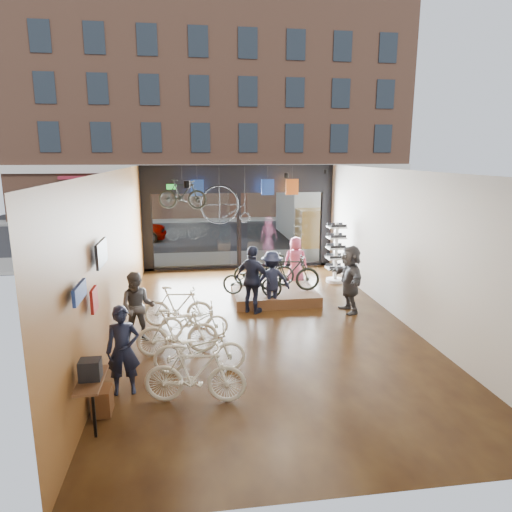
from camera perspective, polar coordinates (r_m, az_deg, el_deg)
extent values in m
cube|color=black|center=(11.58, 1.08, -8.60)|extent=(7.00, 12.00, 0.04)
cube|color=black|center=(10.81, 1.16, 10.75)|extent=(7.00, 12.00, 0.04)
cube|color=brown|center=(11.04, -17.23, 0.17)|extent=(0.04, 12.00, 3.80)
cube|color=beige|center=(12.10, 17.81, 1.18)|extent=(0.04, 12.00, 3.80)
cube|color=beige|center=(5.45, 11.60, -12.21)|extent=(7.00, 0.04, 3.80)
cube|color=#198C26|center=(16.59, -10.52, 8.51)|extent=(0.35, 0.06, 0.18)
cube|color=black|center=(26.05, -4.22, 3.30)|extent=(30.00, 18.00, 0.02)
cube|color=slate|center=(18.41, -2.51, -0.33)|extent=(30.00, 2.40, 0.12)
cube|color=slate|center=(29.99, -4.76, 4.65)|extent=(30.00, 2.00, 0.12)
cube|color=brown|center=(32.33, -5.28, 17.54)|extent=(26.00, 5.00, 14.00)
imported|color=gray|center=(23.15, -16.08, 3.40)|extent=(3.97, 1.60, 1.35)
imported|color=silver|center=(8.06, -7.63, -14.37)|extent=(1.81, 0.76, 1.05)
imported|color=silver|center=(9.07, -7.07, -11.55)|extent=(1.78, 0.64, 0.94)
imported|color=silver|center=(9.88, -9.78, -9.28)|extent=(1.74, 0.61, 1.03)
imported|color=silver|center=(10.70, -7.78, -8.06)|extent=(1.58, 0.57, 0.83)
imported|color=silver|center=(11.39, -9.70, -6.28)|extent=(1.78, 0.74, 1.04)
cube|color=brown|center=(13.36, 2.32, -4.92)|extent=(2.40, 1.80, 0.30)
imported|color=black|center=(12.68, -0.51, -3.06)|extent=(1.80, 1.21, 0.90)
imported|color=black|center=(13.15, 4.11, -2.12)|extent=(1.84, 0.74, 1.07)
imported|color=black|center=(13.68, 1.00, -1.76)|extent=(1.89, 0.88, 0.96)
imported|color=#161C33|center=(8.48, -16.28, -11.25)|extent=(0.62, 0.44, 1.61)
imported|color=#3F3F44|center=(10.64, -14.59, -6.22)|extent=(0.82, 0.66, 1.62)
imported|color=#161C33|center=(12.10, -0.39, -3.00)|extent=(1.10, 1.04, 1.83)
imported|color=#161C33|center=(12.49, 1.97, -3.03)|extent=(1.08, 0.66, 1.61)
imported|color=#CC4C72|center=(14.84, 4.97, -0.62)|extent=(0.83, 0.60, 1.58)
imported|color=#3F3F44|center=(12.45, 11.64, -2.82)|extent=(0.65, 1.73, 1.83)
imported|color=black|center=(14.91, -9.19, 7.64)|extent=(1.64, 0.83, 0.95)
cube|color=#1E3F99|center=(15.90, -7.36, 8.45)|extent=(0.45, 0.03, 0.55)
cube|color=#1E3F99|center=(16.12, 1.47, 8.60)|extent=(0.45, 0.03, 0.55)
cube|color=#CC5919|center=(16.29, 4.54, 8.61)|extent=(0.45, 0.03, 0.55)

